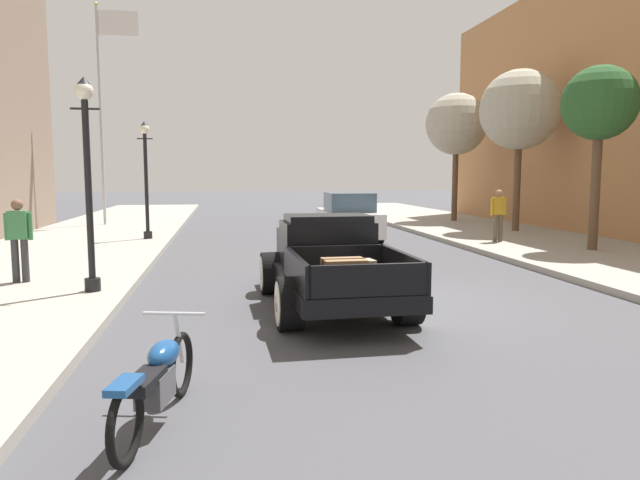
{
  "coord_description": "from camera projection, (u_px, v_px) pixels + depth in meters",
  "views": [
    {
      "loc": [
        -2.73,
        -10.02,
        2.29
      ],
      "look_at": [
        -0.88,
        1.18,
        1.0
      ],
      "focal_mm": 32.68,
      "sensor_mm": 36.0,
      "label": 1
    }
  ],
  "objects": [
    {
      "name": "pedestrian_sidewalk_right",
      "position": [
        498.0,
        212.0,
        18.39
      ],
      "size": [
        0.53,
        0.22,
        1.65
      ],
      "color": "brown",
      "rests_on": "sidewalk_right"
    },
    {
      "name": "street_tree_second",
      "position": [
        520.0,
        110.0,
        21.56
      ],
      "size": [
        2.95,
        2.95,
        5.99
      ],
      "color": "brown",
      "rests_on": "sidewalk_right"
    },
    {
      "name": "street_lamp_far",
      "position": [
        146.0,
        171.0,
        19.14
      ],
      "size": [
        0.5,
        0.32,
        3.85
      ],
      "color": "black",
      "rests_on": "sidewalk_left"
    },
    {
      "name": "street_tree_third",
      "position": [
        456.0,
        125.0,
        26.45
      ],
      "size": [
        2.79,
        2.79,
        5.8
      ],
      "color": "brown",
      "rests_on": "sidewalk_right"
    },
    {
      "name": "hotrod_truck_black",
      "position": [
        328.0,
        262.0,
        10.2
      ],
      "size": [
        2.28,
        4.98,
        1.58
      ],
      "color": "black",
      "rests_on": "ground"
    },
    {
      "name": "street_lamp_near",
      "position": [
        88.0,
        169.0,
        10.43
      ],
      "size": [
        0.5,
        0.32,
        3.85
      ],
      "color": "black",
      "rests_on": "sidewalk_left"
    },
    {
      "name": "car_background_white",
      "position": [
        348.0,
        218.0,
        20.34
      ],
      "size": [
        1.99,
        4.36,
        1.65
      ],
      "color": "silver",
      "rests_on": "ground"
    },
    {
      "name": "flagpole",
      "position": [
        105.0,
        90.0,
        24.25
      ],
      "size": [
        1.74,
        0.16,
        9.16
      ],
      "color": "#B2B2B7",
      "rests_on": "sidewalk_left"
    },
    {
      "name": "street_tree_nearest",
      "position": [
        600.0,
        105.0,
        16.1
      ],
      "size": [
        2.06,
        2.06,
        5.13
      ],
      "color": "brown",
      "rests_on": "sidewalk_right"
    },
    {
      "name": "ground_plane",
      "position": [
        379.0,
        301.0,
        10.52
      ],
      "size": [
        140.0,
        140.0,
        0.0
      ],
      "primitive_type": "plane",
      "color": "#47474C"
    },
    {
      "name": "motorcycle_parked",
      "position": [
        157.0,
        379.0,
        5.26
      ],
      "size": [
        0.72,
        2.08,
        0.93
      ],
      "color": "black",
      "rests_on": "ground"
    },
    {
      "name": "pedestrian_sidewalk_left",
      "position": [
        19.0,
        235.0,
        11.47
      ],
      "size": [
        0.53,
        0.22,
        1.65
      ],
      "color": "#333338",
      "rests_on": "sidewalk_left"
    }
  ]
}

